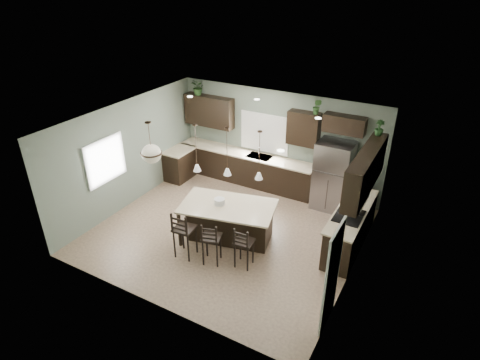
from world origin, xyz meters
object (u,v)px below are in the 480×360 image
at_px(serving_dish, 219,201).
at_px(bar_stool_right, 244,246).
at_px(refrigerator, 333,176).
at_px(kitchen_island, 228,222).
at_px(bar_stool_left, 185,233).
at_px(plant_back_left, 198,87).
at_px(bar_stool_center, 212,242).

xyz_separation_m(serving_dish, bar_stool_right, (0.97, -0.61, -0.49)).
bearing_deg(refrigerator, serving_dish, -124.95).
height_order(kitchen_island, bar_stool_left, bar_stool_left).
bearing_deg(serving_dish, kitchen_island, 13.12).
height_order(serving_dish, bar_stool_left, bar_stool_left).
xyz_separation_m(refrigerator, plant_back_left, (-4.27, 0.25, 1.70)).
xyz_separation_m(bar_stool_right, plant_back_left, (-3.41, 3.47, 2.12)).
xyz_separation_m(bar_stool_center, plant_back_left, (-2.75, 3.70, 2.10)).
bearing_deg(kitchen_island, refrigerator, 44.45).
relative_size(refrigerator, kitchen_island, 0.87).
bearing_deg(bar_stool_right, kitchen_island, 135.02).
distance_m(serving_dish, plant_back_left, 4.10).
bearing_deg(bar_stool_center, refrigerator, 48.57).
height_order(bar_stool_left, bar_stool_right, bar_stool_left).
distance_m(bar_stool_right, plant_back_left, 5.31).
relative_size(kitchen_island, bar_stool_center, 2.01).
bearing_deg(plant_back_left, serving_dish, -49.56).
bearing_deg(serving_dish, refrigerator, 55.05).
distance_m(bar_stool_left, bar_stool_right, 1.33).
relative_size(bar_stool_center, bar_stool_right, 1.04).
relative_size(kitchen_island, serving_dish, 8.82).
relative_size(bar_stool_right, plant_back_left, 2.26).
height_order(bar_stool_left, bar_stool_center, bar_stool_left).
height_order(bar_stool_left, plant_back_left, plant_back_left).
distance_m(kitchen_island, bar_stool_center, 0.89).
xyz_separation_m(bar_stool_center, bar_stool_right, (0.66, 0.23, -0.02)).
bearing_deg(serving_dish, bar_stool_center, -69.86).
xyz_separation_m(refrigerator, bar_stool_right, (-0.86, -3.22, -0.42)).
bearing_deg(bar_stool_left, kitchen_island, 57.61).
bearing_deg(bar_stool_right, refrigerator, 70.32).
bearing_deg(bar_stool_center, bar_stool_left, 170.42).
height_order(serving_dish, plant_back_left, plant_back_left).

